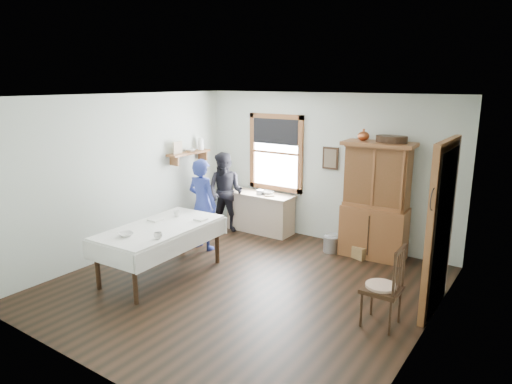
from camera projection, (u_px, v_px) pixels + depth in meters
room at (243, 196)px, 6.31m from camera, size 5.01×5.01×2.70m
window at (276, 148)px, 8.77m from camera, size 1.18×0.07×1.48m
doorway at (442, 224)px, 5.69m from camera, size 0.09×1.14×2.22m
wall_shelf at (190, 151)px, 8.79m from camera, size 0.24×1.00×0.44m
framed_picture at (330, 158)px, 8.15m from camera, size 0.30×0.04×0.40m
rug_beater at (434, 189)px, 5.12m from camera, size 0.01×0.27×0.27m
work_counter at (260, 212)px, 8.94m from camera, size 1.35×0.52×0.77m
china_hutch at (376, 201)px, 7.52m from camera, size 1.17×0.60×1.95m
dining_table at (161, 251)px, 6.91m from camera, size 1.11×2.00×0.78m
spindle_chair at (382, 285)px, 5.45m from camera, size 0.48×0.48×1.04m
pail at (331, 244)px, 7.91m from camera, size 0.32×0.32×0.27m
wicker_basket at (359, 251)px, 7.69m from camera, size 0.41×0.35×0.21m
woman_blue at (202, 208)px, 7.94m from camera, size 0.55×0.37×1.49m
figure_dark at (225, 195)px, 8.90m from camera, size 0.79×0.67×1.45m
table_cup_a at (158, 236)px, 6.25m from camera, size 0.15×0.15×0.09m
table_cup_b at (177, 214)px, 7.28m from camera, size 0.13×0.13×0.10m
table_bowl at (126, 234)px, 6.36m from camera, size 0.30×0.30×0.06m
counter_book at (264, 195)px, 8.71m from camera, size 0.26×0.27×0.02m
counter_bowl at (268, 193)px, 8.76m from camera, size 0.23×0.23×0.07m
shelf_bowl at (191, 150)px, 8.79m from camera, size 0.22×0.22×0.05m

